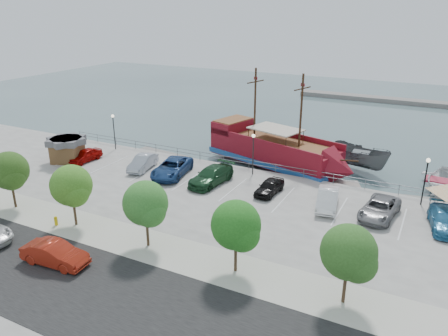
% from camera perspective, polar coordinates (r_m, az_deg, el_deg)
% --- Properties ---
extents(ground, '(160.00, 160.00, 0.00)m').
position_cam_1_polar(ground, '(39.99, -0.03, -5.16)').
color(ground, '#395054').
extents(street, '(100.00, 8.00, 0.04)m').
position_cam_1_polar(street, '(28.21, -15.66, -15.75)').
color(street, black).
rests_on(street, land_slab).
extents(sidewalk, '(100.00, 4.00, 0.05)m').
position_cam_1_polar(sidewalk, '(32.00, -8.38, -10.40)').
color(sidewalk, '#B9B8A1').
rests_on(sidewalk, land_slab).
extents(seawall_railing, '(50.00, 0.06, 1.00)m').
position_cam_1_polar(seawall_railing, '(45.92, 4.42, 0.34)').
color(seawall_railing, slate).
rests_on(seawall_railing, land_slab).
extents(far_shore, '(40.00, 3.00, 0.80)m').
position_cam_1_polar(far_shore, '(88.91, 22.70, 8.01)').
color(far_shore, gray).
rests_on(far_shore, ground).
extents(pirate_ship, '(18.30, 9.56, 11.33)m').
position_cam_1_polar(pirate_ship, '(48.80, 7.69, 1.91)').
color(pirate_ship, maroon).
rests_on(pirate_ship, ground).
extents(patrol_boat, '(7.54, 5.28, 2.73)m').
position_cam_1_polar(patrol_boat, '(50.38, 17.39, 1.10)').
color(patrol_boat, '#515455').
rests_on(patrol_boat, ground).
extents(speedboat, '(6.51, 8.51, 1.64)m').
position_cam_1_polar(speedboat, '(47.95, 27.09, -1.97)').
color(speedboat, silver).
rests_on(speedboat, ground).
extents(dock_west, '(7.27, 2.82, 0.41)m').
position_cam_1_polar(dock_west, '(53.63, -8.14, 1.71)').
color(dock_west, gray).
rests_on(dock_west, ground).
extents(dock_mid, '(6.65, 4.08, 0.37)m').
position_cam_1_polar(dock_mid, '(45.64, 13.30, -2.11)').
color(dock_mid, gray).
rests_on(dock_mid, ground).
extents(dock_east, '(6.53, 2.96, 0.36)m').
position_cam_1_polar(dock_east, '(44.68, 24.61, -4.03)').
color(dock_east, gray).
rests_on(dock_east, ground).
extents(shed, '(4.19, 4.19, 2.69)m').
position_cam_1_polar(shed, '(51.19, -19.80, 2.37)').
color(shed, brown).
rests_on(shed, land_slab).
extents(street_sedan, '(4.83, 2.05, 1.55)m').
position_cam_1_polar(street_sedan, '(31.74, -21.23, -10.40)').
color(street_sedan, '#A12312').
rests_on(street_sedan, street).
extents(fire_hydrant, '(0.28, 0.28, 0.80)m').
position_cam_1_polar(fire_hydrant, '(37.00, -21.10, -6.42)').
color(fire_hydrant, gold).
rests_on(fire_hydrant, sidewalk).
extents(lamp_post_left, '(0.36, 0.36, 4.28)m').
position_cam_1_polar(lamp_post_left, '(53.41, -14.23, 5.39)').
color(lamp_post_left, black).
rests_on(lamp_post_left, land_slab).
extents(lamp_post_mid, '(0.36, 0.36, 4.28)m').
position_cam_1_polar(lamp_post_mid, '(44.00, 3.84, 2.77)').
color(lamp_post_mid, black).
rests_on(lamp_post_mid, land_slab).
extents(lamp_post_right, '(0.36, 0.36, 4.28)m').
position_cam_1_polar(lamp_post_right, '(40.81, 24.90, -0.62)').
color(lamp_post_right, black).
rests_on(lamp_post_right, land_slab).
extents(tree_b, '(3.30, 3.20, 5.00)m').
position_cam_1_polar(tree_b, '(40.42, -26.19, -0.48)').
color(tree_b, '#473321').
rests_on(tree_b, sidewalk).
extents(tree_c, '(3.30, 3.20, 5.00)m').
position_cam_1_polar(tree_c, '(35.28, -19.23, -2.38)').
color(tree_c, '#473321').
rests_on(tree_c, sidewalk).
extents(tree_d, '(3.30, 3.20, 5.00)m').
position_cam_1_polar(tree_d, '(30.87, -10.07, -4.81)').
color(tree_d, '#473321').
rests_on(tree_d, sidewalk).
extents(tree_e, '(3.30, 3.20, 5.00)m').
position_cam_1_polar(tree_e, '(27.56, 1.78, -7.74)').
color(tree_e, '#473321').
rests_on(tree_e, sidewalk).
extents(tree_f, '(3.30, 3.20, 5.00)m').
position_cam_1_polar(tree_f, '(25.77, 16.23, -10.82)').
color(tree_f, '#473321').
rests_on(tree_f, sidewalk).
extents(parked_car_a, '(1.88, 4.19, 1.40)m').
position_cam_1_polar(parked_car_a, '(50.75, -17.68, 1.60)').
color(parked_car_a, '#9E0704').
rests_on(parked_car_a, land_slab).
extents(parked_car_b, '(2.38, 4.75, 1.50)m').
position_cam_1_polar(parked_car_b, '(46.78, -10.56, 0.72)').
color(parked_car_b, '#A0A7B4').
rests_on(parked_car_b, land_slab).
extents(parked_car_c, '(3.82, 6.42, 1.67)m').
position_cam_1_polar(parked_car_c, '(44.56, -6.82, 0.04)').
color(parked_car_c, navy).
rests_on(parked_car_c, land_slab).
extents(parked_car_d, '(2.95, 5.87, 1.63)m').
position_cam_1_polar(parked_car_d, '(42.25, -1.68, -1.02)').
color(parked_car_d, '#1A4224').
rests_on(parked_car_d, land_slab).
extents(parked_car_e, '(1.88, 4.12, 1.37)m').
position_cam_1_polar(parked_car_e, '(40.27, 5.95, -2.45)').
color(parked_car_e, black).
rests_on(parked_car_e, land_slab).
extents(parked_car_f, '(2.51, 5.02, 1.58)m').
position_cam_1_polar(parked_car_f, '(38.41, 13.37, -3.94)').
color(parked_car_f, white).
rests_on(parked_car_f, land_slab).
extents(parked_car_g, '(3.09, 5.58, 1.48)m').
position_cam_1_polar(parked_car_g, '(37.97, 19.65, -5.01)').
color(parked_car_g, slate).
rests_on(parked_car_g, land_slab).
extents(parked_car_h, '(2.93, 5.32, 1.46)m').
position_cam_1_polar(parked_car_h, '(38.08, 26.85, -6.06)').
color(parked_car_h, teal).
rests_on(parked_car_h, land_slab).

